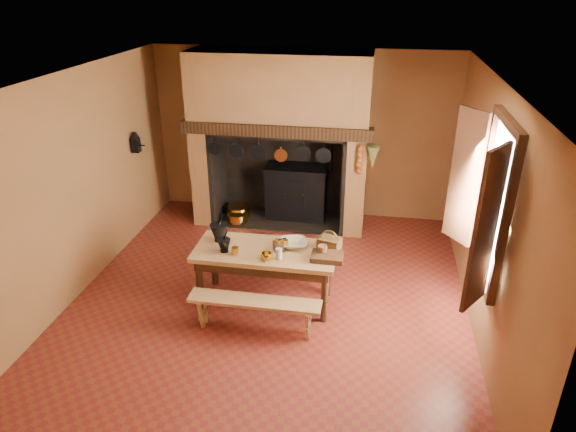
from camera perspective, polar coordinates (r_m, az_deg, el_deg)
The scene contains 28 objects.
floor at distance 6.82m, azimuth -1.90°, elevation -8.86°, with size 5.50×5.50×0.00m, color maroon.
ceiling at distance 5.74m, azimuth -2.31°, elevation 14.98°, with size 5.50×5.50×0.00m, color silver.
back_wall at distance 8.70m, azimuth 1.66°, elevation 9.07°, with size 5.00×0.02×2.80m, color #9A663D.
wall_left at distance 7.07m, azimuth -22.38°, elevation 3.24°, with size 0.02×5.50×2.80m, color #9A663D.
wall_right at distance 6.17m, azimuth 21.29°, elevation 0.32°, with size 0.02×5.50×2.80m, color #9A663D.
wall_front at distance 3.87m, azimuth -10.69°, elevation -14.05°, with size 5.00×0.02×2.80m, color #9A663D.
chimney_breast at distance 8.22m, azimuth -0.87°, elevation 11.09°, with size 2.95×0.96×2.80m.
iron_range at distance 8.72m, azimuth 1.02°, elevation 2.76°, with size 1.12×0.55×1.60m.
hearth_pans at distance 8.88m, azimuth -5.67°, elevation 0.29°, with size 0.51×0.62×0.20m.
hanging_pans at distance 7.88m, azimuth -1.81°, elevation 7.04°, with size 1.92×0.29×0.27m.
onion_string at distance 7.72m, azimuth 8.00°, elevation 6.18°, with size 0.12×0.10×0.46m, color #A24C1D, non-canonical shape.
herb_bunch at distance 7.71m, azimuth 9.37°, elevation 6.44°, with size 0.20×0.20×0.35m, color brown.
window at distance 5.66m, azimuth 20.93°, elevation 1.50°, with size 0.39×1.75×1.76m.
wall_coffee_mill at distance 8.26m, azimuth -16.62°, elevation 8.00°, with size 0.23×0.16×0.31m.
work_table at distance 6.39m, azimuth -2.52°, elevation -4.68°, with size 1.75×0.78×0.76m.
bench_front at distance 6.05m, azimuth -3.72°, elevation -10.13°, with size 1.55×0.27×0.44m.
bench_back at distance 7.13m, azimuth -1.33°, elevation -4.46°, with size 1.37×0.24×0.38m.
mortar_large at distance 6.53m, azimuth -7.68°, elevation -1.74°, with size 0.22×0.22×0.38m.
mortar_small at distance 6.28m, azimuth -7.12°, elevation -3.18°, with size 0.17×0.17×0.28m.
coffee_grinder at distance 6.27m, azimuth -1.08°, elevation -3.30°, with size 0.17×0.15×0.18m.
brass_mug_a at distance 6.23m, azimuth -5.90°, elevation -3.85°, with size 0.08×0.08×0.09m, color #B98A2A.
brass_mug_b at distance 6.40m, azimuth -0.27°, elevation -2.98°, with size 0.07×0.07×0.08m, color #B98A2A.
mixing_bowl at distance 6.37m, azimuth 0.61°, elevation -3.07°, with size 0.34×0.34×0.08m, color #B7AC8C.
stoneware_crock at distance 6.16m, azimuth 3.84°, elevation -3.89°, with size 0.11×0.11×0.14m, color brown.
glass_jar at distance 6.09m, azimuth -1.01°, elevation -4.22°, with size 0.08×0.08×0.13m, color beige.
wicker_basket at distance 6.32m, azimuth 4.63°, elevation -2.99°, with size 0.31×0.26×0.26m.
wooden_tray at distance 6.12m, azimuth 4.36°, elevation -4.54°, with size 0.38×0.27×0.06m, color #3D2013.
brass_cup at distance 6.08m, azimuth -2.40°, elevation -4.51°, with size 0.13×0.13×0.10m, color #B98A2A.
Camera 1 is at (1.19, -5.52, 3.82)m, focal length 32.00 mm.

